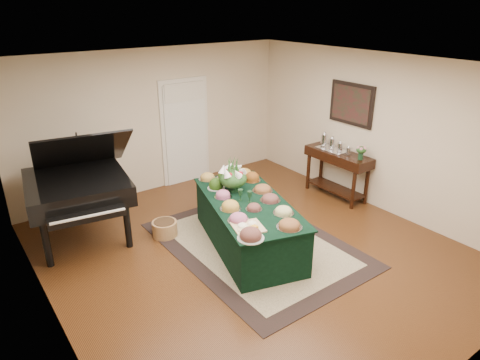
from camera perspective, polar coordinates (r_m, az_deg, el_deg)
ground at (r=6.49m, az=1.59°, el=-9.42°), size 6.00×6.00×0.00m
area_rug at (r=6.63m, az=2.05°, el=-8.57°), size 2.31×3.24×0.01m
kitchen_doorway at (r=8.66m, az=-7.30°, el=6.26°), size 1.05×0.07×2.10m
buffet_table at (r=6.43m, az=1.05°, el=-5.85°), size 1.66×2.46×0.75m
food_platters at (r=6.28m, az=0.73°, el=-2.31°), size 1.52×2.31×0.13m
cutting_board at (r=5.55m, az=1.03°, el=-6.05°), size 0.47×0.47×0.10m
green_goblets at (r=6.23m, az=0.68°, el=-2.10°), size 0.15×0.21×0.18m
floral_centerpiece at (r=6.51m, az=-0.93°, el=0.64°), size 0.44×0.44×0.44m
grand_piano at (r=6.88m, az=-20.81°, el=-0.74°), size 1.76×1.91×1.76m
wicker_basket at (r=6.91m, az=-9.99°, el=-6.43°), size 0.39×0.39×0.25m
mahogany_sideboard at (r=8.17m, az=12.90°, el=2.35°), size 0.45×1.33×0.88m
tea_service at (r=8.15m, az=12.42°, el=4.66°), size 0.34×0.74×0.30m
pink_bouquet at (r=7.76m, az=15.86°, el=3.83°), size 0.20×0.20×0.25m
wall_painting at (r=8.04m, az=14.63°, el=9.79°), size 0.05×0.95×0.75m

